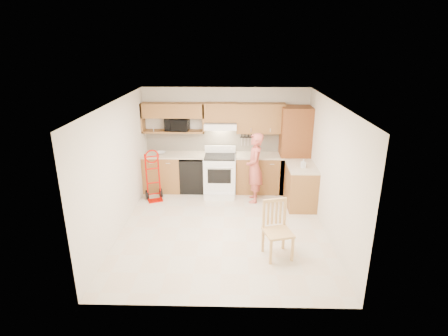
{
  "coord_description": "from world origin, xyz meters",
  "views": [
    {
      "loc": [
        0.17,
        -6.41,
        3.54
      ],
      "look_at": [
        0.0,
        0.5,
        1.1
      ],
      "focal_mm": 29.07,
      "sensor_mm": 36.0,
      "label": 1
    }
  ],
  "objects_px": {
    "microwave": "(177,124)",
    "person": "(255,168)",
    "dining_chair": "(278,230)",
    "range": "(220,172)",
    "hand_truck": "(153,178)"
  },
  "relations": [
    {
      "from": "microwave",
      "to": "dining_chair",
      "type": "bearing_deg",
      "value": -51.6
    },
    {
      "from": "microwave",
      "to": "range",
      "type": "bearing_deg",
      "value": -14.73
    },
    {
      "from": "microwave",
      "to": "dining_chair",
      "type": "relative_size",
      "value": 0.56
    },
    {
      "from": "person",
      "to": "hand_truck",
      "type": "bearing_deg",
      "value": -89.38
    },
    {
      "from": "range",
      "to": "hand_truck",
      "type": "bearing_deg",
      "value": -165.4
    },
    {
      "from": "person",
      "to": "hand_truck",
      "type": "xyz_separation_m",
      "value": [
        -2.32,
        0.0,
        -0.26
      ]
    },
    {
      "from": "hand_truck",
      "to": "microwave",
      "type": "bearing_deg",
      "value": 35.27
    },
    {
      "from": "microwave",
      "to": "person",
      "type": "height_order",
      "value": "microwave"
    },
    {
      "from": "dining_chair",
      "to": "range",
      "type": "bearing_deg",
      "value": 96.69
    },
    {
      "from": "microwave",
      "to": "range",
      "type": "relative_size",
      "value": 0.5
    },
    {
      "from": "person",
      "to": "hand_truck",
      "type": "height_order",
      "value": "person"
    },
    {
      "from": "range",
      "to": "person",
      "type": "bearing_deg",
      "value": -26.1
    },
    {
      "from": "microwave",
      "to": "dining_chair",
      "type": "distance_m",
      "value": 3.88
    },
    {
      "from": "hand_truck",
      "to": "dining_chair",
      "type": "relative_size",
      "value": 1.1
    },
    {
      "from": "range",
      "to": "hand_truck",
      "type": "height_order",
      "value": "range"
    }
  ]
}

